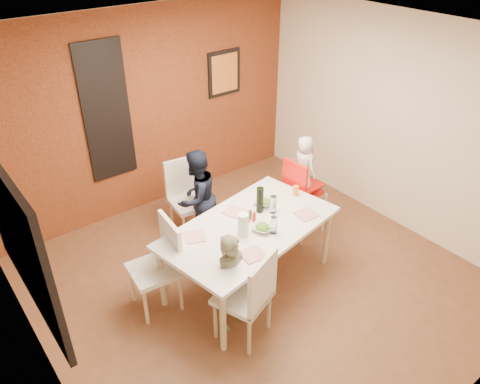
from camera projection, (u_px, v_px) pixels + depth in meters
ground at (256, 281)px, 5.37m from camera, size 4.50×4.50×0.00m
ceiling at (262, 41)px, 3.95m from camera, size 4.50×4.50×0.02m
wall_back at (150, 112)px, 6.17m from camera, size 4.50×0.02×2.70m
wall_front at (472, 310)px, 3.15m from camera, size 4.50×0.02×2.70m
wall_left at (27, 271)px, 3.48m from camera, size 0.02×4.50×2.70m
wall_right at (397, 124)px, 5.84m from camera, size 0.02×4.50×2.70m
brick_accent_wall at (150, 112)px, 6.16m from camera, size 4.50×0.02×2.70m
picture_window_frame at (16, 235)px, 3.53m from camera, size 0.05×1.70×1.30m
picture_window_pane at (18, 235)px, 3.54m from camera, size 0.02×1.55×1.15m
glassblock_strip at (106, 112)px, 5.76m from camera, size 0.55×0.03×1.70m
glassblock_surround at (107, 112)px, 5.75m from camera, size 0.60×0.03×1.76m
art_print_frame at (224, 73)px, 6.62m from camera, size 0.54×0.03×0.64m
art_print_canvas at (225, 73)px, 6.61m from camera, size 0.44×0.01×0.54m
dining_table at (249, 231)px, 4.97m from camera, size 2.05×1.37×0.79m
chair_near at (251, 294)px, 4.39m from camera, size 0.60×0.60×1.01m
chair_far at (187, 193)px, 5.93m from camera, size 0.52×0.52×1.00m
chair_left at (161, 261)px, 4.79m from camera, size 0.52×0.52×1.02m
high_chair at (300, 190)px, 5.82m from camera, size 0.49×0.49×1.08m
child_near at (232, 283)px, 4.55m from camera, size 0.43×0.31×1.09m
child_far at (197, 198)px, 5.72m from camera, size 0.72×0.63×1.25m
toddler at (304, 165)px, 5.66m from camera, size 0.26×0.37×0.73m
plate_near_left at (252, 254)px, 4.52m from camera, size 0.25×0.25×0.01m
plate_far_mid at (234, 212)px, 5.15m from camera, size 0.25×0.25×0.01m
plate_near_right at (306, 214)px, 5.11m from camera, size 0.23×0.23×0.01m
plate_far_left at (195, 237)px, 4.76m from camera, size 0.28×0.28×0.01m
salad_bowl_a at (263, 228)px, 4.85m from camera, size 0.28×0.28×0.05m
salad_bowl_b at (264, 202)px, 5.27m from camera, size 0.29×0.29×0.05m
wine_bottle at (260, 200)px, 5.08m from camera, size 0.08×0.08×0.30m
wine_glass_a at (274, 225)px, 4.78m from camera, size 0.07×0.07×0.20m
wine_glass_b at (273, 204)px, 5.09m from camera, size 0.07×0.07×0.21m
paper_towel_roll at (243, 225)px, 4.74m from camera, size 0.11×0.11×0.25m
condiment_red at (254, 218)px, 4.93m from camera, size 0.04×0.04×0.14m
condiment_green at (251, 215)px, 5.00m from camera, size 0.03×0.03×0.13m
condiment_brown at (248, 217)px, 4.96m from camera, size 0.03×0.03×0.13m
sippy_cup at (296, 191)px, 5.42m from camera, size 0.07×0.07×0.12m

